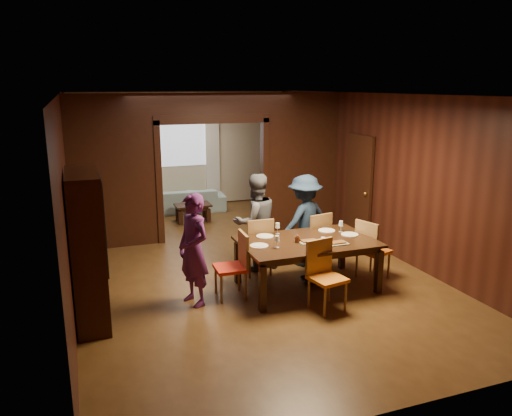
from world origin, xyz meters
name	(u,v)px	position (x,y,z in m)	size (l,w,h in m)	color
floor	(239,261)	(0.00, 0.00, 0.00)	(9.00, 9.00, 0.00)	#4A2E14
ceiling	(237,94)	(0.00, 0.00, 2.90)	(5.50, 9.00, 0.02)	silver
room_walls	(209,162)	(0.00, 1.89, 1.51)	(5.52, 9.01, 2.90)	black
person_purple	(194,250)	(-1.13, -1.45, 0.80)	(0.59, 0.38, 1.61)	#592161
person_grey	(255,222)	(0.16, -0.44, 0.82)	(0.80, 0.62, 1.64)	#515258
person_navy	(304,220)	(1.02, -0.53, 0.79)	(1.02, 0.59, 1.58)	#18273D
sofa	(185,200)	(-0.12, 3.85, 0.28)	(1.93, 0.76, 0.56)	#96BBC4
serving_bowl	(312,234)	(0.77, -1.35, 0.80)	(0.33, 0.33, 0.08)	black
dining_table	(307,264)	(0.61, -1.48, 0.38)	(2.02, 1.26, 0.76)	black
coffee_table	(193,213)	(-0.15, 2.89, 0.20)	(0.80, 0.50, 0.40)	black
chair_left	(230,266)	(-0.59, -1.42, 0.48)	(0.44, 0.44, 0.97)	red
chair_right	(374,249)	(1.80, -1.48, 0.48)	(0.44, 0.44, 0.97)	#D55E14
chair_far_l	(257,245)	(0.10, -0.66, 0.48)	(0.44, 0.44, 0.97)	#C85F12
chair_far_r	(313,239)	(1.12, -0.68, 0.48)	(0.44, 0.44, 0.97)	red
chair_near	(328,277)	(0.55, -2.28, 0.48)	(0.44, 0.44, 0.97)	orange
hutch	(87,248)	(-2.53, -1.50, 1.00)	(0.40, 1.20, 2.00)	black
door_right	(359,187)	(2.70, 0.50, 1.05)	(0.06, 0.90, 2.10)	black
window_far	(183,140)	(0.00, 4.44, 1.70)	(1.20, 0.03, 1.30)	silver
curtain_left	(154,159)	(-0.75, 4.40, 1.25)	(0.35, 0.06, 2.40)	white
curtain_right	(213,157)	(0.75, 4.40, 1.25)	(0.35, 0.06, 2.40)	white
plate_left	(259,246)	(-0.17, -1.49, 0.77)	(0.27, 0.27, 0.01)	silver
plate_far_l	(265,236)	(0.08, -1.08, 0.77)	(0.27, 0.27, 0.01)	silver
plate_far_r	(327,230)	(1.13, -1.13, 0.77)	(0.27, 0.27, 0.01)	white
plate_right	(350,234)	(1.37, -1.45, 0.77)	(0.27, 0.27, 0.01)	white
plate_near	(321,247)	(0.64, -1.86, 0.77)	(0.27, 0.27, 0.01)	white
platter_a	(309,241)	(0.59, -1.58, 0.78)	(0.30, 0.20, 0.04)	gray
platter_b	(338,243)	(0.96, -1.79, 0.78)	(0.30, 0.20, 0.04)	gray
wineglass_left	(277,242)	(0.05, -1.64, 0.85)	(0.08, 0.08, 0.18)	silver
wineglass_far	(278,228)	(0.32, -1.01, 0.85)	(0.08, 0.08, 0.18)	white
wineglass_right	(341,226)	(1.32, -1.25, 0.85)	(0.08, 0.08, 0.18)	silver
tumbler	(323,242)	(0.70, -1.83, 0.83)	(0.07, 0.07, 0.14)	white
condiment_jar	(297,239)	(0.44, -1.52, 0.82)	(0.08, 0.08, 0.11)	#4D2412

